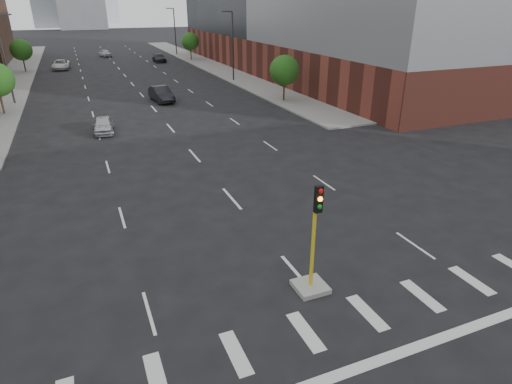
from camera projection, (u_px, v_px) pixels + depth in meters
sidewalk_left_far at (18, 73)px, 66.01m from camera, size 5.00×92.00×0.15m
sidewalk_right_far at (205, 63)px, 76.56m from camera, size 5.00×92.00×0.15m
median_traffic_signal at (312, 268)px, 16.09m from camera, size 1.20×1.20×4.40m
streetlight_right_a at (232, 43)px, 57.98m from camera, size 1.60×0.22×9.07m
streetlight_right_b at (174, 29)px, 87.49m from camera, size 1.60×0.22×9.07m
streetlight_left at (5, 56)px, 44.33m from camera, size 1.60×0.22×9.07m
tree_left_far at (21, 50)px, 65.85m from camera, size 3.20×3.20×4.85m
tree_right_near at (284, 70)px, 46.20m from camera, size 3.20×3.20×4.85m
tree_right_far at (190, 41)px, 79.92m from camera, size 3.20×3.20×4.85m
car_near_left at (103, 125)px, 36.02m from camera, size 1.95×4.05×1.34m
car_mid_right at (161, 94)px, 47.36m from camera, size 2.18×5.08×1.63m
car_far_left at (61, 65)px, 70.02m from camera, size 3.00×5.66×1.52m
car_deep_right at (159, 58)px, 78.81m from camera, size 2.11×4.98×1.43m
car_distant at (105, 53)px, 85.87m from camera, size 2.40×4.48×1.45m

